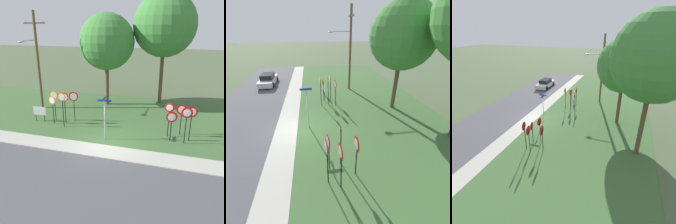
{
  "view_description": "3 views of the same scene",
  "coord_description": "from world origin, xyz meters",
  "views": [
    {
      "loc": [
        4.45,
        -13.25,
        7.38
      ],
      "look_at": [
        -0.03,
        1.84,
        1.74
      ],
      "focal_mm": 37.7,
      "sensor_mm": 36.0,
      "label": 1
    },
    {
      "loc": [
        10.74,
        1.29,
        6.8
      ],
      "look_at": [
        0.54,
        2.94,
        1.51
      ],
      "focal_mm": 26.82,
      "sensor_mm": 36.0,
      "label": 2
    },
    {
      "loc": [
        15.81,
        9.03,
        9.43
      ],
      "look_at": [
        -0.89,
        3.02,
        1.1
      ],
      "focal_mm": 28.8,
      "sensor_mm": 36.0,
      "label": 3
    }
  ],
  "objects": [
    {
      "name": "ground_plane",
      "position": [
        0.0,
        0.0,
        0.0
      ],
      "size": [
        160.0,
        160.0,
        0.0
      ],
      "primitive_type": "plane",
      "color": "#4C5B3D"
    },
    {
      "name": "road_asphalt",
      "position": [
        0.0,
        -4.8,
        0.01
      ],
      "size": [
        44.0,
        6.4,
        0.01
      ],
      "primitive_type": "cube",
      "color": "#4C4C51",
      "rests_on": "ground_plane"
    },
    {
      "name": "sidewalk_strip",
      "position": [
        0.0,
        -0.8,
        0.03
      ],
      "size": [
        44.0,
        1.6,
        0.06
      ],
      "primitive_type": "cube",
      "color": "#ADAA9E",
      "rests_on": "ground_plane"
    },
    {
      "name": "grass_median",
      "position": [
        0.0,
        6.0,
        0.02
      ],
      "size": [
        44.0,
        12.0,
        0.04
      ],
      "primitive_type": "cube",
      "color": "#3D6033",
      "rests_on": "ground_plane"
    },
    {
      "name": "stop_sign_near_left",
      "position": [
        -5.34,
        3.09,
        1.9
      ],
      "size": [
        0.75,
        0.09,
        2.55
      ],
      "rotation": [
        0.0,
        0.0,
        0.01
      ],
      "color": "black",
      "rests_on": "grass_median"
    },
    {
      "name": "stop_sign_near_right",
      "position": [
        -5.11,
        2.38,
        1.68
      ],
      "size": [
        0.64,
        0.15,
        2.29
      ],
      "rotation": [
        0.0,
        0.0,
        -0.19
      ],
      "color": "black",
      "rests_on": "grass_median"
    },
    {
      "name": "stop_sign_far_left",
      "position": [
        -4.05,
        2.04,
        2.0
      ],
      "size": [
        0.64,
        0.1,
        2.75
      ],
      "rotation": [
        0.0,
        0.0,
        0.03
      ],
      "color": "black",
      "rests_on": "grass_median"
    },
    {
      "name": "stop_sign_far_center",
      "position": [
        -3.74,
        3.38,
        1.87
      ],
      "size": [
        0.76,
        0.15,
        2.51
      ],
      "rotation": [
        0.0,
        0.0,
        0.17
      ],
      "color": "black",
      "rests_on": "grass_median"
    },
    {
      "name": "stop_sign_far_right",
      "position": [
        -4.24,
        2.74,
        1.93
      ],
      "size": [
        0.76,
        0.1,
        2.58
      ],
      "rotation": [
        0.0,
        0.0,
        -0.03
      ],
      "color": "black",
      "rests_on": "grass_median"
    },
    {
      "name": "yield_sign_near_left",
      "position": [
        4.74,
        3.14,
        1.75
      ],
      "size": [
        0.78,
        0.11,
        2.3
      ],
      "rotation": [
        0.0,
        0.0,
        0.05
      ],
      "color": "black",
      "rests_on": "grass_median"
    },
    {
      "name": "yield_sign_near_right",
      "position": [
        5.04,
        1.7,
        1.97
      ],
      "size": [
        0.73,
        0.13,
        2.58
      ],
      "rotation": [
        0.0,
        0.0,
        0.12
      ],
      "color": "black",
      "rests_on": "grass_median"
    },
    {
      "name": "yield_sign_far_left",
      "position": [
        5.37,
        2.27,
        1.9
      ],
      "size": [
        0.76,
        0.12,
        2.49
      ],
      "rotation": [
        0.0,
        0.0,
        0.09
      ],
      "color": "black",
      "rests_on": "grass_median"
    },
    {
      "name": "yield_sign_far_right",
      "position": [
        4.12,
        1.86,
        1.61
      ],
      "size": [
        0.75,
        0.16,
        2.13
      ],
      "rotation": [
        0.0,
        0.0,
        0.18
      ],
      "color": "black",
      "rests_on": "grass_median"
    },
    {
      "name": "yield_sign_center",
      "position": [
        3.9,
        2.52,
        1.91
      ],
      "size": [
        0.67,
        0.12,
        2.52
      ],
      "rotation": [
        0.0,
        0.0,
        -0.12
      ],
      "color": "black",
      "rests_on": "grass_median"
    },
    {
      "name": "street_name_post",
      "position": [
        -0.26,
        0.85,
        1.85
      ],
      "size": [
        0.96,
        0.82,
        3.05
      ],
      "rotation": [
        0.0,
        0.0,
        0.03
      ],
      "color": "#9EA0A8",
      "rests_on": "grass_median"
    },
    {
      "name": "utility_pole",
      "position": [
        -8.26,
        5.56,
        4.79
      ],
      "size": [
        2.1,
        2.54,
        8.79
      ],
      "color": "brown",
      "rests_on": "grass_median"
    },
    {
      "name": "notice_board",
      "position": [
        -6.47,
        2.54,
        0.87
      ],
      "size": [
        1.1,
        0.12,
        1.25
      ],
      "rotation": [
        0.0,
        0.0,
        0.08
      ],
      "color": "black",
      "rests_on": "grass_median"
    },
    {
      "name": "oak_tree_left",
      "position": [
        -2.54,
        8.58,
        6.13
      ],
      "size": [
        5.24,
        5.24,
        8.72
      ],
      "color": "brown",
      "rests_on": "grass_median"
    },
    {
      "name": "oak_tree_right",
      "position": [
        2.51,
        10.57,
        7.62
      ],
      "size": [
        5.95,
        5.95,
        10.57
      ],
      "color": "brown",
      "rests_on": "grass_median"
    }
  ]
}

